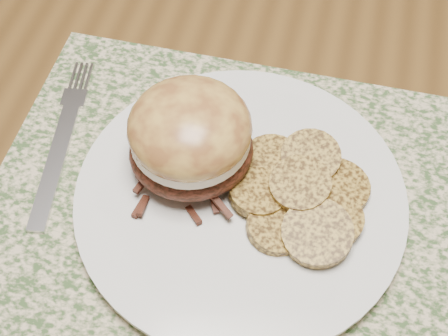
# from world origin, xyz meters

# --- Properties ---
(ground) EXTENTS (3.50, 3.50, 0.00)m
(ground) POSITION_xyz_m (0.00, 0.00, 0.00)
(ground) COLOR #54391C
(ground) RESTS_ON ground
(dining_table) EXTENTS (1.50, 0.90, 0.75)m
(dining_table) POSITION_xyz_m (0.00, 0.00, 0.67)
(dining_table) COLOR brown
(dining_table) RESTS_ON ground
(placemat) EXTENTS (0.45, 0.33, 0.00)m
(placemat) POSITION_xyz_m (0.02, -0.26, 0.75)
(placemat) COLOR #354E28
(placemat) RESTS_ON dining_table
(dinner_plate) EXTENTS (0.26, 0.26, 0.02)m
(dinner_plate) POSITION_xyz_m (0.01, -0.25, 0.76)
(dinner_plate) COLOR silver
(dinner_plate) RESTS_ON placemat
(pork_sandwich) EXTENTS (0.14, 0.13, 0.08)m
(pork_sandwich) POSITION_xyz_m (-0.04, -0.23, 0.81)
(pork_sandwich) COLOR black
(pork_sandwich) RESTS_ON dinner_plate
(roasted_potatoes) EXTENTS (0.13, 0.14, 0.03)m
(roasted_potatoes) POSITION_xyz_m (0.06, -0.25, 0.78)
(roasted_potatoes) COLOR #AA8432
(roasted_potatoes) RESTS_ON dinner_plate
(fork) EXTENTS (0.04, 0.19, 0.00)m
(fork) POSITION_xyz_m (-0.16, -0.22, 0.76)
(fork) COLOR #BBBBC2
(fork) RESTS_ON placemat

